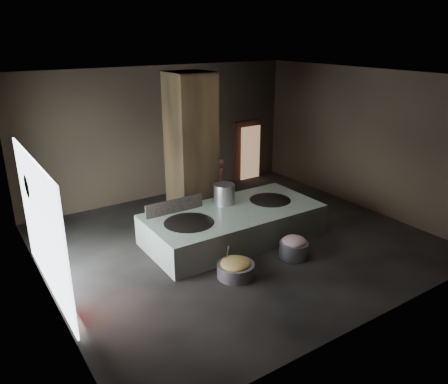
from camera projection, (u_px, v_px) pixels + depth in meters
floor at (236, 242)px, 12.33m from camera, size 10.00×9.00×0.10m
ceiling at (237, 74)px, 10.74m from camera, size 10.00×9.00×0.10m
back_wall at (161, 133)px, 15.09m from camera, size 10.00×0.10×4.50m
front_wall at (379, 223)px, 7.97m from camera, size 10.00×0.10×4.50m
left_wall at (35, 203)px, 8.92m from camera, size 0.10×9.00×4.50m
right_wall at (364, 139)px, 14.15m from camera, size 0.10×9.00×4.50m
pillar at (191, 150)px, 12.86m from camera, size 1.20×1.20×4.50m
hearth_platform at (233, 224)px, 12.32m from camera, size 4.95×2.39×0.86m
platform_cap at (234, 211)px, 12.18m from camera, size 4.83×2.32×0.03m
wok_left at (189, 226)px, 11.41m from camera, size 1.56×1.56×0.43m
wok_left_rim at (189, 224)px, 11.39m from camera, size 1.59×1.59×0.05m
wok_right at (270, 203)px, 12.94m from camera, size 1.45×1.45×0.41m
wok_right_rim at (270, 201)px, 12.92m from camera, size 1.48×1.48×0.05m
stock_pot at (224, 195)px, 12.53m from camera, size 0.60×0.60×0.64m
splash_guard at (175, 207)px, 11.94m from camera, size 1.72×0.08×0.43m
cook at (219, 183)px, 14.49m from camera, size 0.70×0.67×1.63m
veg_basin at (236, 270)px, 10.45m from camera, size 0.92×0.92×0.33m
veg_fill at (236, 263)px, 10.39m from camera, size 0.74×0.74×0.23m
ladle at (227, 255)px, 10.36m from camera, size 0.17×0.34×0.64m
meat_basin at (294, 250)px, 11.35m from camera, size 0.82×0.82×0.41m
meat_fill at (294, 241)px, 11.27m from camera, size 0.62×0.62×0.24m
doorway_near at (193, 160)px, 16.03m from camera, size 1.18×0.08×2.38m
doorway_near_glow at (199, 161)px, 16.11m from camera, size 0.79×0.04×1.86m
doorway_far at (246, 151)px, 17.28m from camera, size 1.18×0.08×2.38m
doorway_far_glow at (250, 153)px, 17.18m from camera, size 0.89×0.04×2.10m
left_opening at (42, 227)px, 9.35m from camera, size 0.04×4.20×3.10m
pavilion_sliver at (66, 284)px, 8.63m from camera, size 0.05×0.90×1.70m
tree_silhouette at (32, 186)px, 10.06m from camera, size 0.28×1.10×1.10m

